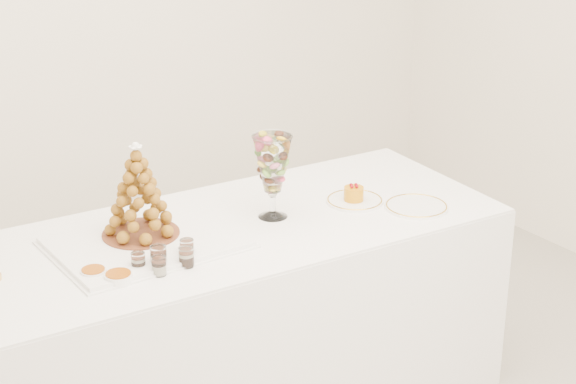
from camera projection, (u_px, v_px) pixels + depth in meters
buffet_table at (230, 322)px, 3.83m from camera, size 2.21×1.00×0.82m
lace_tray at (146, 242)px, 3.53m from camera, size 0.65×0.49×0.02m
macaron_vase at (272, 165)px, 3.70m from camera, size 0.15×0.15×0.33m
cake_plate at (355, 201)px, 3.92m from camera, size 0.23×0.23×0.01m
spare_plate at (416, 207)px, 3.86m from camera, size 0.25×0.25×0.01m
verrine_a at (138, 262)px, 3.33m from camera, size 0.05×0.05×0.07m
verrine_b at (159, 257)px, 3.35m from camera, size 0.06×0.06×0.08m
verrine_c at (187, 249)px, 3.43m from camera, size 0.06×0.06×0.07m
verrine_d at (159, 266)px, 3.30m from camera, size 0.06×0.06×0.07m
verrine_e at (186, 257)px, 3.36m from camera, size 0.06×0.06×0.07m
ramekin_back at (93, 274)px, 3.29m from camera, size 0.09×0.09×0.03m
ramekin_front at (119, 278)px, 3.26m from camera, size 0.10×0.10×0.03m
croquembouche at (138, 190)px, 3.51m from camera, size 0.30×0.30×0.36m
mousse_cake at (354, 193)px, 3.90m from camera, size 0.08×0.08×0.07m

